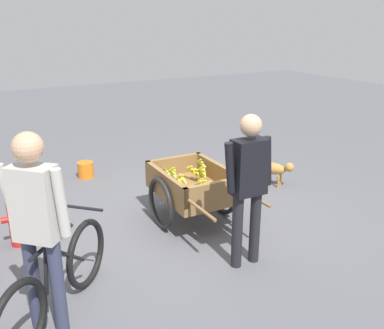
{
  "coord_description": "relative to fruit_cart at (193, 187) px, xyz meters",
  "views": [
    {
      "loc": [
        -4.27,
        2.37,
        2.44
      ],
      "look_at": [
        0.01,
        -0.01,
        0.75
      ],
      "focal_mm": 39.96,
      "sensor_mm": 36.0,
      "label": 1
    }
  ],
  "objects": [
    {
      "name": "ground_plane",
      "position": [
        -0.02,
        0.03,
        -0.44
      ],
      "size": [
        24.0,
        24.0,
        0.0
      ],
      "primitive_type": "plane",
      "color": "#56565B"
    },
    {
      "name": "fruit_cart",
      "position": [
        0.0,
        0.0,
        0.0
      ],
      "size": [
        1.66,
        0.95,
        0.73
      ],
      "color": "olive",
      "rests_on": "ground"
    },
    {
      "name": "vendor_person",
      "position": [
        -1.15,
        0.01,
        0.51
      ],
      "size": [
        0.21,
        0.56,
        1.59
      ],
      "color": "black",
      "rests_on": "ground"
    },
    {
      "name": "bicycle",
      "position": [
        -1.07,
        1.9,
        -0.09
      ],
      "size": [
        1.23,
        1.2,
        0.85
      ],
      "color": "black",
      "rests_on": "ground"
    },
    {
      "name": "cyclist_person",
      "position": [
        -1.18,
        2.0,
        0.57
      ],
      "size": [
        0.39,
        0.45,
        1.68
      ],
      "color": "#333851",
      "rests_on": "ground"
    },
    {
      "name": "dog",
      "position": [
        0.43,
        -1.66,
        -0.17
      ],
      "size": [
        0.58,
        0.41,
        0.4
      ],
      "color": "#AD7A38",
      "rests_on": "ground"
    },
    {
      "name": "fire_hydrant",
      "position": [
        0.41,
        2.02,
        -0.11
      ],
      "size": [
        0.25,
        0.25,
        0.67
      ],
      "color": "red",
      "rests_on": "ground"
    },
    {
      "name": "plastic_bucket",
      "position": [
        2.17,
        0.76,
        -0.32
      ],
      "size": [
        0.25,
        0.25,
        0.25
      ],
      "primitive_type": "cylinder",
      "color": "orange",
      "rests_on": "ground"
    }
  ]
}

